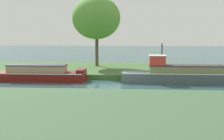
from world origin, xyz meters
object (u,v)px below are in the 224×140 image
slate_barge (185,74)px  maroon_narrowboat (41,74)px  willow_tree_left (96,18)px  mooring_post_near (63,69)px  lamp_post (162,53)px

slate_barge → maroon_narrowboat: size_ratio=1.39×
slate_barge → willow_tree_left: willow_tree_left is taller
slate_barge → mooring_post_near: slate_barge is taller
willow_tree_left → mooring_post_near: (-2.04, -5.47, -4.36)m
maroon_narrowboat → willow_tree_left: size_ratio=1.01×
willow_tree_left → lamp_post: willow_tree_left is taller
maroon_narrowboat → willow_tree_left: (3.51, 6.77, 4.58)m
willow_tree_left → lamp_post: 8.03m
maroon_narrowboat → mooring_post_near: bearing=41.5°
lamp_post → mooring_post_near: size_ratio=3.49×
willow_tree_left → mooring_post_near: willow_tree_left is taller
lamp_post → mooring_post_near: 8.27m
mooring_post_near → willow_tree_left: bearing=69.5°
maroon_narrowboat → lamp_post: bearing=14.4°
mooring_post_near → maroon_narrowboat: bearing=-138.5°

